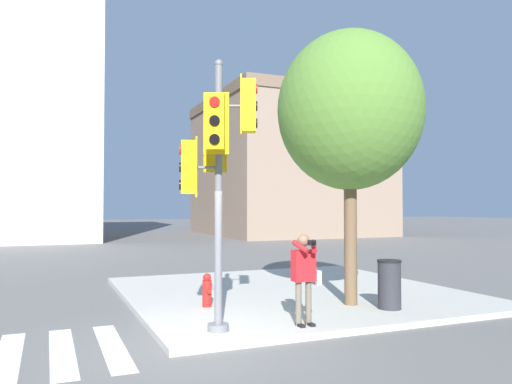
{
  "coord_description": "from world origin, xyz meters",
  "views": [
    {
      "loc": [
        -2.19,
        -7.85,
        2.24
      ],
      "look_at": [
        1.13,
        0.07,
        2.49
      ],
      "focal_mm": 35.0,
      "sensor_mm": 36.0,
      "label": 1
    }
  ],
  "objects_px": {
    "traffic_signal_pole": "(217,153)",
    "person_photographer": "(305,271)",
    "trash_bin": "(389,284)",
    "street_tree": "(350,111)",
    "fire_hydrant": "(207,290)"
  },
  "relations": [
    {
      "from": "traffic_signal_pole",
      "to": "person_photographer",
      "type": "distance_m",
      "value": 2.61
    },
    {
      "from": "traffic_signal_pole",
      "to": "trash_bin",
      "type": "bearing_deg",
      "value": 5.46
    },
    {
      "from": "street_tree",
      "to": "trash_bin",
      "type": "height_order",
      "value": "street_tree"
    },
    {
      "from": "person_photographer",
      "to": "fire_hydrant",
      "type": "relative_size",
      "value": 2.31
    },
    {
      "from": "street_tree",
      "to": "traffic_signal_pole",
      "type": "bearing_deg",
      "value": -162.74
    },
    {
      "from": "fire_hydrant",
      "to": "trash_bin",
      "type": "xyz_separation_m",
      "value": [
        3.42,
        -1.66,
        0.16
      ]
    },
    {
      "from": "street_tree",
      "to": "fire_hydrant",
      "type": "distance_m",
      "value": 4.93
    },
    {
      "from": "fire_hydrant",
      "to": "trash_bin",
      "type": "bearing_deg",
      "value": -25.92
    },
    {
      "from": "person_photographer",
      "to": "fire_hydrant",
      "type": "height_order",
      "value": "person_photographer"
    },
    {
      "from": "street_tree",
      "to": "trash_bin",
      "type": "distance_m",
      "value": 3.78
    },
    {
      "from": "street_tree",
      "to": "person_photographer",
      "type": "bearing_deg",
      "value": -144.98
    },
    {
      "from": "person_photographer",
      "to": "street_tree",
      "type": "height_order",
      "value": "street_tree"
    },
    {
      "from": "traffic_signal_pole",
      "to": "street_tree",
      "type": "bearing_deg",
      "value": 17.26
    },
    {
      "from": "fire_hydrant",
      "to": "person_photographer",
      "type": "bearing_deg",
      "value": -63.59
    },
    {
      "from": "trash_bin",
      "to": "fire_hydrant",
      "type": "bearing_deg",
      "value": 154.08
    }
  ]
}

